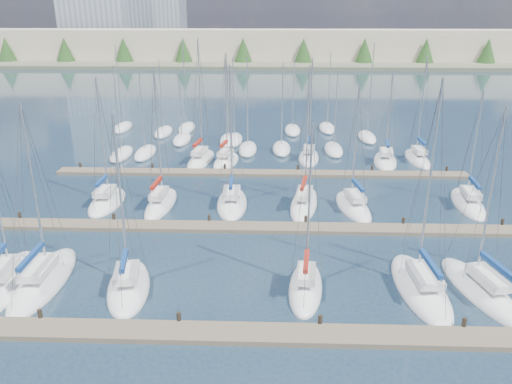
{
  "coord_description": "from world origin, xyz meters",
  "views": [
    {
      "loc": [
        1.21,
        -20.89,
        17.14
      ],
      "look_at": [
        0.0,
        14.0,
        4.0
      ],
      "focal_mm": 35.0,
      "sensor_mm": 36.0,
      "label": 1
    }
  ],
  "objects_px": {
    "sailboat_q": "(385,161)",
    "sailboat_b": "(44,280)",
    "sailboat_o": "(226,161)",
    "sailboat_n": "(201,160)",
    "sailboat_a": "(7,281)",
    "sailboat_l": "(353,206)",
    "sailboat_c": "(129,286)",
    "sailboat_k": "(304,203)",
    "sailboat_f": "(481,290)",
    "sailboat_j": "(232,203)",
    "sailboat_h": "(107,202)",
    "sailboat_m": "(468,203)",
    "sailboat_p": "(309,157)",
    "sailboat_e": "(420,287)",
    "sailboat_r": "(417,159)",
    "sailboat_d": "(306,287)",
    "sailboat_i": "(161,204)"
  },
  "relations": [
    {
      "from": "sailboat_c",
      "to": "sailboat_p",
      "type": "height_order",
      "value": "sailboat_p"
    },
    {
      "from": "sailboat_e",
      "to": "sailboat_k",
      "type": "xyz_separation_m",
      "value": [
        -6.64,
        14.18,
        0.01
      ]
    },
    {
      "from": "sailboat_e",
      "to": "sailboat_h",
      "type": "height_order",
      "value": "sailboat_e"
    },
    {
      "from": "sailboat_l",
      "to": "sailboat_q",
      "type": "bearing_deg",
      "value": 59.34
    },
    {
      "from": "sailboat_q",
      "to": "sailboat_d",
      "type": "bearing_deg",
      "value": -101.94
    },
    {
      "from": "sailboat_a",
      "to": "sailboat_b",
      "type": "xyz_separation_m",
      "value": [
        2.32,
        0.21,
        -0.01
      ]
    },
    {
      "from": "sailboat_q",
      "to": "sailboat_b",
      "type": "relative_size",
      "value": 0.87
    },
    {
      "from": "sailboat_c",
      "to": "sailboat_j",
      "type": "xyz_separation_m",
      "value": [
        5.5,
        14.6,
        -0.0
      ]
    },
    {
      "from": "sailboat_e",
      "to": "sailboat_p",
      "type": "xyz_separation_m",
      "value": [
        -5.28,
        28.83,
        0.01
      ]
    },
    {
      "from": "sailboat_a",
      "to": "sailboat_k",
      "type": "distance_m",
      "value": 24.77
    },
    {
      "from": "sailboat_e",
      "to": "sailboat_l",
      "type": "height_order",
      "value": "sailboat_e"
    },
    {
      "from": "sailboat_f",
      "to": "sailboat_p",
      "type": "relative_size",
      "value": 1.03
    },
    {
      "from": "sailboat_e",
      "to": "sailboat_b",
      "type": "height_order",
      "value": "sailboat_e"
    },
    {
      "from": "sailboat_r",
      "to": "sailboat_h",
      "type": "bearing_deg",
      "value": -156.36
    },
    {
      "from": "sailboat_r",
      "to": "sailboat_k",
      "type": "height_order",
      "value": "sailboat_k"
    },
    {
      "from": "sailboat_p",
      "to": "sailboat_f",
      "type": "bearing_deg",
      "value": -67.39
    },
    {
      "from": "sailboat_f",
      "to": "sailboat_j",
      "type": "xyz_separation_m",
      "value": [
        -16.99,
        14.3,
        0.0
      ]
    },
    {
      "from": "sailboat_i",
      "to": "sailboat_f",
      "type": "relative_size",
      "value": 1.03
    },
    {
      "from": "sailboat_o",
      "to": "sailboat_m",
      "type": "bearing_deg",
      "value": -18.51
    },
    {
      "from": "sailboat_i",
      "to": "sailboat_r",
      "type": "height_order",
      "value": "sailboat_i"
    },
    {
      "from": "sailboat_o",
      "to": "sailboat_l",
      "type": "height_order",
      "value": "sailboat_o"
    },
    {
      "from": "sailboat_q",
      "to": "sailboat_f",
      "type": "bearing_deg",
      "value": -80.18
    },
    {
      "from": "sailboat_a",
      "to": "sailboat_b",
      "type": "distance_m",
      "value": 2.33
    },
    {
      "from": "sailboat_q",
      "to": "sailboat_l",
      "type": "bearing_deg",
      "value": -102.96
    },
    {
      "from": "sailboat_q",
      "to": "sailboat_f",
      "type": "distance_m",
      "value": 27.97
    },
    {
      "from": "sailboat_c",
      "to": "sailboat_l",
      "type": "height_order",
      "value": "sailboat_c"
    },
    {
      "from": "sailboat_o",
      "to": "sailboat_n",
      "type": "height_order",
      "value": "sailboat_n"
    },
    {
      "from": "sailboat_i",
      "to": "sailboat_r",
      "type": "bearing_deg",
      "value": 31.84
    },
    {
      "from": "sailboat_i",
      "to": "sailboat_n",
      "type": "xyz_separation_m",
      "value": [
        1.74,
        13.75,
        0.0
      ]
    },
    {
      "from": "sailboat_r",
      "to": "sailboat_j",
      "type": "height_order",
      "value": "sailboat_j"
    },
    {
      "from": "sailboat_j",
      "to": "sailboat_n",
      "type": "distance_m",
      "value": 14.12
    },
    {
      "from": "sailboat_a",
      "to": "sailboat_p",
      "type": "relative_size",
      "value": 1.0
    },
    {
      "from": "sailboat_r",
      "to": "sailboat_d",
      "type": "distance_m",
      "value": 32.46
    },
    {
      "from": "sailboat_n",
      "to": "sailboat_p",
      "type": "distance_m",
      "value": 12.73
    },
    {
      "from": "sailboat_i",
      "to": "sailboat_h",
      "type": "distance_m",
      "value": 5.07
    },
    {
      "from": "sailboat_n",
      "to": "sailboat_b",
      "type": "height_order",
      "value": "sailboat_n"
    },
    {
      "from": "sailboat_r",
      "to": "sailboat_e",
      "type": "bearing_deg",
      "value": -105.5
    },
    {
      "from": "sailboat_q",
      "to": "sailboat_m",
      "type": "bearing_deg",
      "value": -60.41
    },
    {
      "from": "sailboat_e",
      "to": "sailboat_n",
      "type": "height_order",
      "value": "sailboat_n"
    },
    {
      "from": "sailboat_b",
      "to": "sailboat_f",
      "type": "bearing_deg",
      "value": -2.29
    },
    {
      "from": "sailboat_i",
      "to": "sailboat_o",
      "type": "distance_m",
      "value": 14.06
    },
    {
      "from": "sailboat_r",
      "to": "sailboat_a",
      "type": "relative_size",
      "value": 1.03
    },
    {
      "from": "sailboat_h",
      "to": "sailboat_m",
      "type": "bearing_deg",
      "value": 1.54
    },
    {
      "from": "sailboat_n",
      "to": "sailboat_k",
      "type": "relative_size",
      "value": 1.1
    },
    {
      "from": "sailboat_q",
      "to": "sailboat_c",
      "type": "relative_size",
      "value": 0.9
    },
    {
      "from": "sailboat_a",
      "to": "sailboat_k",
      "type": "relative_size",
      "value": 0.93
    },
    {
      "from": "sailboat_a",
      "to": "sailboat_l",
      "type": "distance_m",
      "value": 28.15
    },
    {
      "from": "sailboat_h",
      "to": "sailboat_r",
      "type": "bearing_deg",
      "value": 24.78
    },
    {
      "from": "sailboat_q",
      "to": "sailboat_j",
      "type": "distance_m",
      "value": 21.58
    },
    {
      "from": "sailboat_n",
      "to": "sailboat_k",
      "type": "height_order",
      "value": "sailboat_n"
    }
  ]
}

